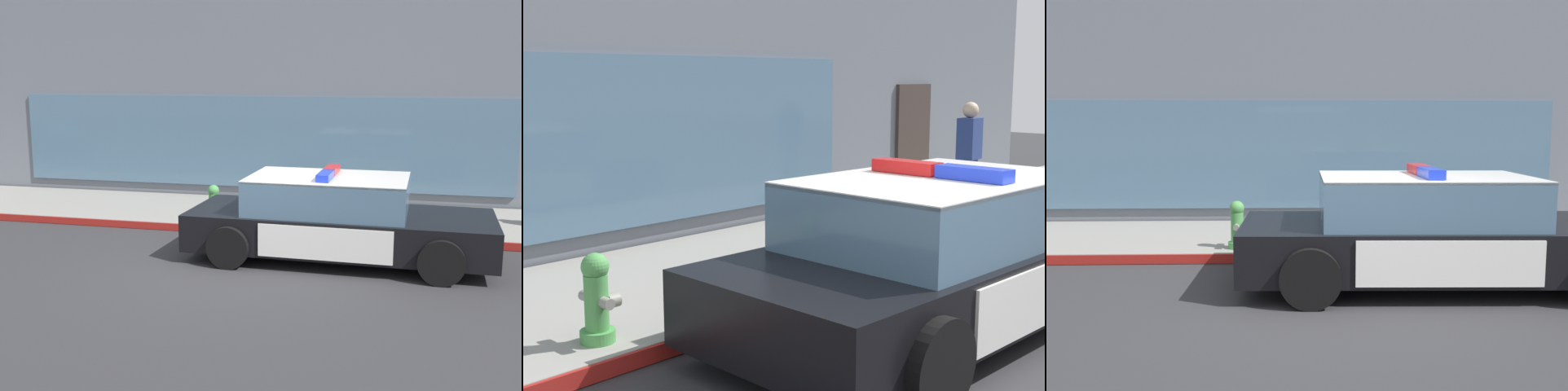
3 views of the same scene
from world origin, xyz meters
TOP-DOWN VIEW (x-y plane):
  - sidewalk at (0.00, 3.54)m, footprint 48.00×2.95m
  - curb_red_paint at (0.00, 2.05)m, footprint 28.80×0.04m
  - police_cruiser at (1.41, 0.87)m, footprint 4.94×2.20m
  - fire_hydrant at (-1.18, 2.43)m, footprint 0.34×0.39m
  - pedestrian_on_sidewalk at (5.78, 3.14)m, footprint 0.43×0.31m

SIDE VIEW (x-z plane):
  - sidewalk at x=0.00m, z-range 0.00..0.15m
  - curb_red_paint at x=0.00m, z-range 0.01..0.14m
  - fire_hydrant at x=-1.18m, z-range 0.14..0.86m
  - police_cruiser at x=1.41m, z-range -0.07..1.43m
  - pedestrian_on_sidewalk at x=5.78m, z-range 0.16..1.87m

